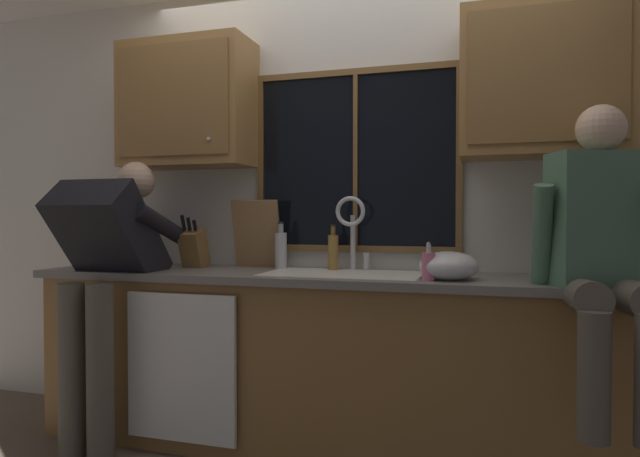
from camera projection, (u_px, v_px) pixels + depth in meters
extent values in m
cube|color=silver|center=(359.00, 206.00, 3.16)|extent=(5.65, 0.12, 2.55)
cube|color=black|center=(355.00, 161.00, 3.09)|extent=(1.10, 0.02, 0.95)
cube|color=brown|center=(355.00, 72.00, 3.07)|extent=(1.17, 0.02, 0.04)
cube|color=brown|center=(355.00, 249.00, 3.09)|extent=(1.17, 0.02, 0.04)
cube|color=brown|center=(261.00, 163.00, 3.25)|extent=(0.03, 0.02, 0.95)
cube|color=brown|center=(459.00, 157.00, 2.92)|extent=(0.03, 0.02, 0.95)
cube|color=brown|center=(355.00, 160.00, 3.08)|extent=(0.02, 0.02, 0.95)
cube|color=olive|center=(343.00, 366.00, 2.85)|extent=(3.25, 0.58, 0.88)
cube|color=slate|center=(342.00, 278.00, 2.82)|extent=(3.31, 0.62, 0.04)
cube|color=white|center=(181.00, 368.00, 2.76)|extent=(0.60, 0.02, 0.74)
cube|color=#9E703D|center=(188.00, 105.00, 3.22)|extent=(0.76, 0.33, 0.72)
cube|color=olive|center=(172.00, 99.00, 3.05)|extent=(0.68, 0.01, 0.62)
sphere|color=#B2B2B7|center=(209.00, 139.00, 2.98)|extent=(0.02, 0.02, 0.02)
cube|color=#9E703D|center=(543.00, 82.00, 2.66)|extent=(0.76, 0.33, 0.72)
cube|color=olive|center=(546.00, 73.00, 2.49)|extent=(0.68, 0.01, 0.62)
sphere|color=#B2B2B7|center=(602.00, 121.00, 2.42)|extent=(0.02, 0.02, 0.02)
cube|color=white|center=(342.00, 276.00, 2.83)|extent=(0.80, 0.46, 0.02)
cube|color=beige|center=(305.00, 293.00, 2.89)|extent=(0.36, 0.42, 0.20)
cube|color=beige|center=(380.00, 297.00, 2.77)|extent=(0.36, 0.42, 0.20)
cube|color=white|center=(342.00, 295.00, 2.83)|extent=(0.04, 0.42, 0.20)
cylinder|color=silver|center=(352.00, 242.00, 3.03)|extent=(0.03, 0.03, 0.30)
torus|color=silver|center=(349.00, 211.00, 2.97)|extent=(0.16, 0.02, 0.16)
cylinder|color=silver|center=(366.00, 261.00, 3.01)|extent=(0.03, 0.03, 0.09)
cylinder|color=#595147|center=(72.00, 371.00, 2.77)|extent=(0.13, 0.13, 0.88)
cylinder|color=#595147|center=(100.00, 373.00, 2.72)|extent=(0.13, 0.13, 0.88)
cube|color=black|center=(109.00, 236.00, 2.90)|extent=(0.44, 0.53, 0.59)
sphere|color=beige|center=(137.00, 180.00, 3.13)|extent=(0.21, 0.21, 0.21)
cylinder|color=black|center=(97.00, 226.00, 3.14)|extent=(0.09, 0.52, 0.26)
cylinder|color=black|center=(164.00, 227.00, 3.01)|extent=(0.09, 0.52, 0.26)
cylinder|color=#595147|center=(584.00, 297.00, 2.14)|extent=(0.14, 0.43, 0.16)
cylinder|color=#595147|center=(636.00, 299.00, 2.09)|extent=(0.14, 0.43, 0.16)
cylinder|color=#595147|center=(594.00, 376.00, 1.94)|extent=(0.11, 0.11, 0.46)
cube|color=#4C7259|center=(600.00, 219.00, 2.32)|extent=(0.45, 0.33, 0.56)
sphere|color=beige|center=(601.00, 129.00, 2.31)|extent=(0.20, 0.20, 0.20)
cylinder|color=#4C7259|center=(542.00, 238.00, 2.34)|extent=(0.08, 0.20, 0.47)
cube|color=brown|center=(194.00, 249.00, 3.16)|extent=(0.12, 0.18, 0.25)
cylinder|color=black|center=(183.00, 223.00, 3.11)|extent=(0.02, 0.05, 0.09)
cylinder|color=black|center=(189.00, 224.00, 3.10)|extent=(0.02, 0.04, 0.08)
cylinder|color=black|center=(195.00, 225.00, 3.10)|extent=(0.02, 0.04, 0.06)
cube|color=#997047|center=(257.00, 234.00, 3.19)|extent=(0.28, 0.10, 0.39)
ellipsoid|color=silver|center=(449.00, 266.00, 2.57)|extent=(0.27, 0.27, 0.14)
cylinder|color=pink|center=(429.00, 267.00, 2.52)|extent=(0.06, 0.06, 0.13)
cylinder|color=silver|center=(429.00, 249.00, 2.52)|extent=(0.02, 0.02, 0.04)
cylinder|color=silver|center=(428.00, 243.00, 2.50)|extent=(0.01, 0.04, 0.01)
cylinder|color=olive|center=(333.00, 253.00, 3.01)|extent=(0.06, 0.06, 0.19)
cylinder|color=brown|center=(333.00, 231.00, 3.01)|extent=(0.03, 0.03, 0.05)
cylinder|color=black|center=(333.00, 225.00, 3.01)|extent=(0.03, 0.03, 0.01)
cylinder|color=#B7B7BC|center=(281.00, 251.00, 3.09)|extent=(0.07, 0.07, 0.20)
cylinder|color=#929296|center=(281.00, 228.00, 3.09)|extent=(0.03, 0.03, 0.05)
cylinder|color=black|center=(281.00, 223.00, 3.09)|extent=(0.03, 0.03, 0.01)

